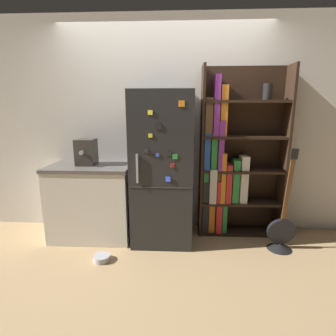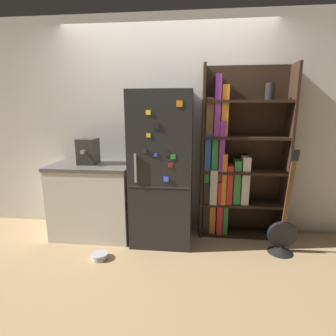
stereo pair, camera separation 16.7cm
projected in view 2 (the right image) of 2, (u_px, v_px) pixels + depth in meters
name	position (u px, v px, depth m)	size (l,w,h in m)	color
ground_plane	(162.00, 242.00, 3.07)	(16.00, 16.00, 0.00)	tan
wall_back	(166.00, 127.00, 3.24)	(8.00, 0.05, 2.60)	silver
refrigerator	(163.00, 168.00, 3.00)	(0.67, 0.68, 1.72)	black
bookshelf	(231.00, 164.00, 3.11)	(1.00, 0.29, 2.01)	black
kitchen_counter	(94.00, 199.00, 3.20)	(0.95, 0.63, 0.89)	silver
espresso_machine	(88.00, 151.00, 3.08)	(0.21, 0.29, 0.30)	#38332D
guitar	(282.00, 238.00, 2.81)	(0.30, 0.28, 1.15)	black
pet_bowl	(100.00, 256.00, 2.72)	(0.17, 0.17, 0.06)	#B7B7BC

